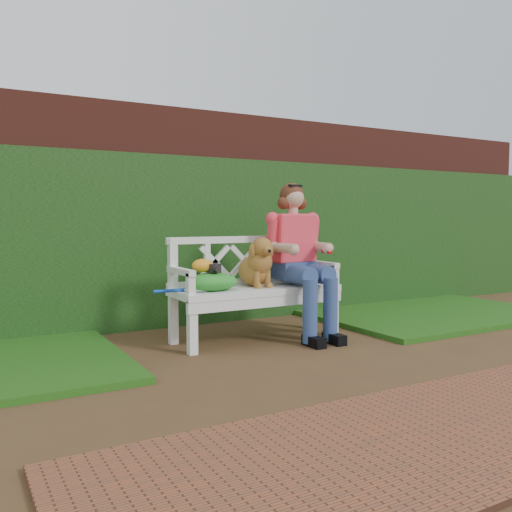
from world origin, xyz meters
TOP-DOWN VIEW (x-y plane):
  - ground at (0.00, 0.00)m, footprint 60.00×60.00m
  - brick_wall at (0.00, 1.90)m, footprint 10.00×0.30m
  - ivy_hedge at (0.00, 1.68)m, footprint 10.00×0.18m
  - grass_right at (2.40, 0.90)m, footprint 2.60×2.00m
  - brick_paving at (0.00, -1.60)m, footprint 4.00×1.20m
  - garden_bench at (0.11, 0.71)m, footprint 1.65×0.80m
  - seated_woman at (0.51, 0.69)m, footprint 0.68×0.85m
  - dog at (0.11, 0.71)m, footprint 0.32×0.42m
  - tennis_racket at (-0.45, 0.71)m, footprint 0.64×0.37m
  - green_bag at (-0.34, 0.66)m, footprint 0.52×0.45m
  - camera_item at (-0.33, 0.65)m, footprint 0.13×0.11m
  - baseball_glove at (-0.42, 0.69)m, footprint 0.22×0.19m

SIDE VIEW (x-z plane):
  - ground at x=0.00m, z-range 0.00..0.00m
  - brick_paving at x=0.00m, z-range 0.00..0.03m
  - grass_right at x=2.40m, z-range 0.00..0.05m
  - garden_bench at x=0.11m, z-range 0.00..0.48m
  - tennis_racket at x=-0.45m, z-range 0.48..0.51m
  - green_bag at x=-0.34m, z-range 0.48..0.63m
  - camera_item at x=-0.33m, z-range 0.63..0.70m
  - baseball_glove at x=-0.42m, z-range 0.63..0.75m
  - seated_woman at x=0.51m, z-range 0.00..1.39m
  - dog at x=0.11m, z-range 0.48..0.92m
  - ivy_hedge at x=0.00m, z-range 0.00..1.70m
  - brick_wall at x=0.00m, z-range 0.00..2.20m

